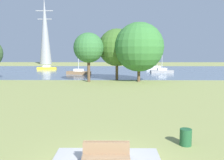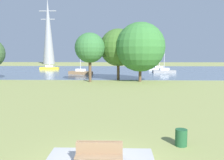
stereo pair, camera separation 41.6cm
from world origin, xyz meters
name	(u,v)px [view 1 (the left image)]	position (x,y,z in m)	size (l,w,h in m)	color
ground_plane	(113,87)	(0.00, 22.00, 0.00)	(160.00, 160.00, 0.00)	#8C9351
bench_facing_water	(107,152)	(0.00, 0.27, 0.47)	(1.80, 0.48, 0.89)	#AA9092
bench_facing_inland	(106,158)	(0.00, -0.27, 0.47)	(1.80, 0.48, 0.89)	#AA9092
litter_bin	(186,137)	(3.70, 2.24, 0.40)	(0.56, 0.56, 0.80)	#1E512D
water_surface	(114,71)	(0.00, 50.00, 0.01)	(140.00, 40.00, 0.02)	slate
sailboat_white	(157,68)	(10.52, 51.59, 0.48)	(5.03, 2.91, 7.95)	white
sailboat_yellow	(47,68)	(-17.21, 54.30, 0.45)	(4.90, 1.86, 6.05)	yellow
sailboat_gray	(162,71)	(10.26, 43.75, 0.45)	(4.90, 1.85, 5.42)	gray
sailboat_brown	(79,72)	(-7.00, 40.38, 0.45)	(5.03, 2.76, 5.45)	brown
tree_west_near	(89,48)	(-3.61, 27.75, 5.06)	(4.46, 4.46, 7.32)	brown
tree_mid_shore	(117,47)	(0.60, 30.33, 5.17)	(5.89, 5.89, 8.12)	brown
tree_east_near	(139,47)	(3.89, 28.18, 5.19)	(7.36, 7.36, 8.88)	brown
electricity_pylon	(45,31)	(-25.74, 84.10, 12.25)	(6.40, 4.40, 24.48)	gray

